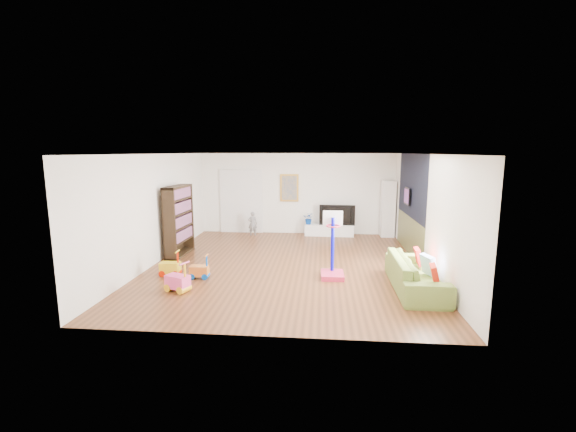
# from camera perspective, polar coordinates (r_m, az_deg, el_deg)

# --- Properties ---
(floor) EXTENTS (6.50, 7.50, 0.00)m
(floor) POSITION_cam_1_polar(r_m,az_deg,el_deg) (9.56, -0.21, -7.21)
(floor) COLOR brown
(floor) RESTS_ON ground
(ceiling) EXTENTS (6.50, 7.50, 0.00)m
(ceiling) POSITION_cam_1_polar(r_m,az_deg,el_deg) (9.16, -0.23, 9.19)
(ceiling) COLOR white
(ceiling) RESTS_ON ground
(wall_back) EXTENTS (6.50, 0.00, 2.70)m
(wall_back) POSITION_cam_1_polar(r_m,az_deg,el_deg) (12.97, 1.32, 3.32)
(wall_back) COLOR white
(wall_back) RESTS_ON ground
(wall_front) EXTENTS (6.50, 0.00, 2.70)m
(wall_front) POSITION_cam_1_polar(r_m,az_deg,el_deg) (5.61, -3.78, -4.99)
(wall_front) COLOR white
(wall_front) RESTS_ON ground
(wall_left) EXTENTS (0.00, 7.50, 2.70)m
(wall_left) POSITION_cam_1_polar(r_m,az_deg,el_deg) (10.10, -18.92, 1.02)
(wall_left) COLOR white
(wall_left) RESTS_ON ground
(wall_right) EXTENTS (0.00, 7.50, 2.70)m
(wall_right) POSITION_cam_1_polar(r_m,az_deg,el_deg) (9.53, 19.62, 0.50)
(wall_right) COLOR silver
(wall_right) RESTS_ON ground
(navy_accent) EXTENTS (0.01, 3.20, 1.70)m
(navy_accent) POSITION_cam_1_polar(r_m,az_deg,el_deg) (10.82, 17.86, 4.28)
(navy_accent) COLOR black
(navy_accent) RESTS_ON wall_right
(olive_wainscot) EXTENTS (0.01, 3.20, 1.00)m
(olive_wainscot) POSITION_cam_1_polar(r_m,az_deg,el_deg) (11.02, 17.51, -2.72)
(olive_wainscot) COLOR brown
(olive_wainscot) RESTS_ON wall_right
(doorway) EXTENTS (1.45, 0.06, 2.10)m
(doorway) POSITION_cam_1_polar(r_m,az_deg,el_deg) (13.23, -6.94, 2.06)
(doorway) COLOR white
(doorway) RESTS_ON ground
(painting_back) EXTENTS (0.62, 0.06, 0.92)m
(painting_back) POSITION_cam_1_polar(r_m,az_deg,el_deg) (12.93, 0.20, 4.19)
(painting_back) COLOR gold
(painting_back) RESTS_ON wall_back
(artwork_right) EXTENTS (0.04, 0.56, 0.46)m
(artwork_right) POSITION_cam_1_polar(r_m,az_deg,el_deg) (11.03, 17.23, 2.84)
(artwork_right) COLOR #7F3F8C
(artwork_right) RESTS_ON wall_right
(media_console) EXTENTS (1.61, 0.45, 0.37)m
(media_console) POSITION_cam_1_polar(r_m,az_deg,el_deg) (12.81, 6.12, -2.08)
(media_console) COLOR white
(media_console) RESTS_ON ground
(tall_cabinet) EXTENTS (0.43, 0.43, 1.82)m
(tall_cabinet) POSITION_cam_1_polar(r_m,az_deg,el_deg) (12.92, 14.57, 1.02)
(tall_cabinet) COLOR white
(tall_cabinet) RESTS_ON ground
(bookshelf) EXTENTS (0.37, 1.29, 1.87)m
(bookshelf) POSITION_cam_1_polar(r_m,az_deg,el_deg) (10.66, -15.88, -0.67)
(bookshelf) COLOR black
(bookshelf) RESTS_ON ground
(sofa) EXTENTS (0.89, 2.25, 0.65)m
(sofa) POSITION_cam_1_polar(r_m,az_deg,el_deg) (8.25, 18.40, -8.09)
(sofa) COLOR olive
(sofa) RESTS_ON ground
(basketball_hoop) EXTENTS (0.52, 0.63, 1.47)m
(basketball_hoop) POSITION_cam_1_polar(r_m,az_deg,el_deg) (8.47, 6.67, -4.32)
(basketball_hoop) COLOR #D62A52
(basketball_hoop) RESTS_ON ground
(ride_on_yellow) EXTENTS (0.43, 0.28, 0.57)m
(ride_on_yellow) POSITION_cam_1_polar(r_m,az_deg,el_deg) (9.07, -17.09, -6.71)
(ride_on_yellow) COLOR yellow
(ride_on_yellow) RESTS_ON ground
(ride_on_orange) EXTENTS (0.41, 0.26, 0.53)m
(ride_on_orange) POSITION_cam_1_polar(r_m,az_deg,el_deg) (8.71, -13.03, -7.33)
(ride_on_orange) COLOR orange
(ride_on_orange) RESTS_ON ground
(ride_on_pink) EXTENTS (0.53, 0.44, 0.61)m
(ride_on_pink) POSITION_cam_1_polar(r_m,az_deg,el_deg) (8.04, -16.07, -8.59)
(ride_on_pink) COLOR #FF4C93
(ride_on_pink) RESTS_ON ground
(child) EXTENTS (0.32, 0.24, 0.80)m
(child) POSITION_cam_1_polar(r_m,az_deg,el_deg) (12.77, -5.27, -1.13)
(child) COLOR gray
(child) RESTS_ON ground
(tv) EXTENTS (1.16, 0.19, 0.67)m
(tv) POSITION_cam_1_polar(r_m,az_deg,el_deg) (12.77, 7.29, 0.23)
(tv) COLOR black
(tv) RESTS_ON media_console
(vase_plant) EXTENTS (0.41, 0.37, 0.39)m
(vase_plant) POSITION_cam_1_polar(r_m,az_deg,el_deg) (12.73, 3.11, -0.36)
(vase_plant) COLOR #083896
(vase_plant) RESTS_ON media_console
(pillow_left) EXTENTS (0.17, 0.39, 0.38)m
(pillow_left) POSITION_cam_1_polar(r_m,az_deg,el_deg) (7.62, 20.94, -8.20)
(pillow_left) COLOR #B01B0B
(pillow_left) RESTS_ON sofa
(pillow_center) EXTENTS (0.22, 0.42, 0.40)m
(pillow_center) POSITION_cam_1_polar(r_m,az_deg,el_deg) (8.24, 20.10, -6.83)
(pillow_center) COLOR silver
(pillow_center) RESTS_ON sofa
(pillow_right) EXTENTS (0.12, 0.37, 0.36)m
(pillow_right) POSITION_cam_1_polar(r_m,az_deg,el_deg) (8.81, 18.75, -5.71)
(pillow_right) COLOR red
(pillow_right) RESTS_ON sofa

